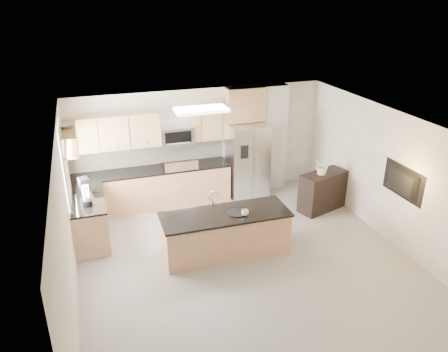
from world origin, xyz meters
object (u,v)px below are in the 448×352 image
object	(u,v)px
coffee_maker	(84,187)
microwave	(176,135)
island	(225,233)
bowl	(67,125)
flower_vase	(323,161)
television	(399,182)
range	(180,184)
platter	(237,213)
blender	(86,197)
credenza	(323,191)
kettle	(89,192)
refrigerator	(247,160)
cup	(245,213)

from	to	relation	value
coffee_maker	microwave	bearing A→B (deg)	25.13
island	bowl	bearing A→B (deg)	152.64
island	flower_vase	bearing A→B (deg)	21.64
bowl	television	xyz separation A→B (m)	(5.76, -2.16, -1.04)
range	flower_vase	bearing A→B (deg)	-25.29
platter	coffee_maker	xyz separation A→B (m)	(-2.65, 1.55, 0.24)
platter	coffee_maker	size ratio (longest dim) A/B	1.07
flower_vase	bowl	bearing A→B (deg)	175.38
range	blender	distance (m)	2.58
blender	television	distance (m)	5.85
microwave	range	bearing A→B (deg)	-90.00
credenza	television	xyz separation A→B (m)	(0.51, -1.77, 0.90)
platter	blender	distance (m)	2.83
kettle	blender	bearing A→B (deg)	-98.00
microwave	credenza	size ratio (longest dim) A/B	0.68
island	kettle	distance (m)	2.77
range	coffee_maker	distance (m)	2.34
microwave	refrigerator	size ratio (longest dim) A/B	0.43
credenza	refrigerator	bearing A→B (deg)	118.46
range	cup	world-z (taller)	range
microwave	platter	distance (m)	2.71
cup	microwave	bearing A→B (deg)	103.90
microwave	kettle	xyz separation A→B (m)	(-2.03, -1.18, -0.60)
blender	coffee_maker	distance (m)	0.55
kettle	television	bearing A→B (deg)	-20.50
bowl	flower_vase	size ratio (longest dim) A/B	0.62
range	flower_vase	size ratio (longest dim) A/B	1.81
range	microwave	size ratio (longest dim) A/B	1.50
range	cup	xyz separation A→B (m)	(0.66, -2.54, 0.42)
credenza	blender	bearing A→B (deg)	163.15
credenza	flower_vase	size ratio (longest dim) A/B	1.77
refrigerator	flower_vase	world-z (taller)	refrigerator
cup	island	bearing A→B (deg)	150.14
credenza	platter	xyz separation A→B (m)	(-2.45, -1.07, 0.40)
bowl	television	bearing A→B (deg)	-20.54
range	credenza	size ratio (longest dim) A/B	1.02
microwave	cup	world-z (taller)	microwave
refrigerator	television	bearing A→B (deg)	-58.96
range	island	distance (m)	2.38
platter	coffee_maker	bearing A→B (deg)	149.59
island	coffee_maker	distance (m)	2.93
platter	bowl	xyz separation A→B (m)	(-2.80, 1.45, 1.54)
cup	flower_vase	xyz separation A→B (m)	(2.26, 1.16, 0.32)
island	bowl	xyz separation A→B (m)	(-2.59, 1.39, 1.96)
island	television	distance (m)	3.39
bowl	kettle	bearing A→B (deg)	-21.47
refrigerator	island	xyz separation A→B (m)	(-1.32, -2.31, -0.47)
refrigerator	television	xyz separation A→B (m)	(1.85, -3.07, 0.46)
credenza	cup	bearing A→B (deg)	-170.52
microwave	bowl	bearing A→B (deg)	-154.22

